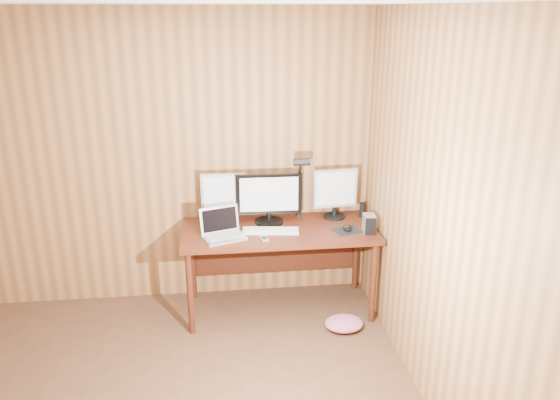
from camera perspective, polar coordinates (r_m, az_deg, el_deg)
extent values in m
plane|color=silver|center=(2.55, -17.86, 19.16)|extent=(4.00, 4.00, 0.00)
plane|color=#9D6739|center=(4.70, -11.98, 3.90)|extent=(4.00, 0.00, 4.00)
plane|color=#9D6739|center=(3.08, 18.98, -5.08)|extent=(0.00, 4.00, 4.00)
cube|color=#461C0E|center=(4.52, -0.07, -3.26)|extent=(1.60, 0.70, 0.04)
cube|color=#461C0E|center=(4.92, -0.50, -4.79)|extent=(1.48, 0.02, 0.51)
cylinder|color=#461C0E|center=(4.40, -9.37, -9.61)|extent=(0.05, 0.05, 0.71)
cylinder|color=#461C0E|center=(4.92, -9.11, -6.34)|extent=(0.05, 0.05, 0.71)
cylinder|color=#461C0E|center=(4.56, 9.73, -8.54)|extent=(0.05, 0.05, 0.71)
cylinder|color=#461C0E|center=(5.06, 7.93, -5.51)|extent=(0.05, 0.05, 0.71)
cylinder|color=black|center=(4.63, -1.15, -2.28)|extent=(0.24, 0.24, 0.02)
cylinder|color=black|center=(4.62, -1.15, -1.76)|extent=(0.04, 0.04, 0.07)
cube|color=black|center=(4.55, -1.17, 0.66)|extent=(0.55, 0.05, 0.34)
cube|color=silver|center=(4.53, -1.15, 0.58)|extent=(0.49, 0.01, 0.29)
cylinder|color=black|center=(4.67, -5.79, -2.19)|extent=(0.18, 0.18, 0.02)
cylinder|color=black|center=(4.65, -5.81, -1.62)|extent=(0.04, 0.04, 0.08)
cube|color=silver|center=(4.58, -5.89, 0.77)|extent=(0.38, 0.05, 0.33)
cube|color=silver|center=(4.57, -5.90, 0.68)|extent=(0.33, 0.02, 0.28)
cylinder|color=black|center=(4.77, 5.67, -1.71)|extent=(0.18, 0.18, 0.02)
cylinder|color=black|center=(4.75, 5.69, -1.15)|extent=(0.04, 0.04, 0.08)
cube|color=silver|center=(4.69, 5.78, 1.23)|extent=(0.39, 0.08, 0.33)
cube|color=silver|center=(4.67, 5.86, 1.15)|extent=(0.34, 0.04, 0.29)
cube|color=silver|center=(4.35, -5.83, -3.91)|extent=(0.37, 0.31, 0.02)
cube|color=silver|center=(4.40, -6.36, -2.02)|extent=(0.32, 0.14, 0.21)
cube|color=black|center=(4.40, -6.36, -2.02)|extent=(0.28, 0.12, 0.18)
cube|color=#B2B2B7|center=(4.34, -5.84, -3.80)|extent=(0.30, 0.21, 0.00)
cube|color=silver|center=(4.45, -0.98, -3.24)|extent=(0.47, 0.19, 0.02)
cube|color=white|center=(4.44, -0.98, -3.10)|extent=(0.43, 0.16, 0.00)
cube|color=black|center=(4.51, 7.02, -3.18)|extent=(0.26, 0.23, 0.00)
ellipsoid|color=black|center=(4.50, 7.03, -2.93)|extent=(0.08, 0.12, 0.04)
cube|color=silver|center=(4.48, 9.29, -2.44)|extent=(0.10, 0.14, 0.15)
cube|color=black|center=(4.42, 9.45, -2.76)|extent=(0.09, 0.01, 0.14)
cube|color=silver|center=(4.31, -1.66, -4.05)|extent=(0.07, 0.11, 0.01)
cube|color=black|center=(4.31, -1.66, -3.96)|extent=(0.05, 0.07, 0.00)
cylinder|color=black|center=(4.80, 8.63, -1.03)|extent=(0.05, 0.05, 0.13)
cube|color=black|center=(4.79, 1.96, -1.78)|extent=(0.05, 0.05, 0.05)
cylinder|color=black|center=(4.73, 1.99, 0.49)|extent=(0.03, 0.03, 0.38)
sphere|color=black|center=(4.67, 2.02, 2.71)|extent=(0.04, 0.04, 0.04)
cylinder|color=black|center=(4.59, 2.14, 3.37)|extent=(0.02, 0.13, 0.16)
cylinder|color=black|center=(4.50, 2.30, 3.99)|extent=(0.14, 0.06, 0.06)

